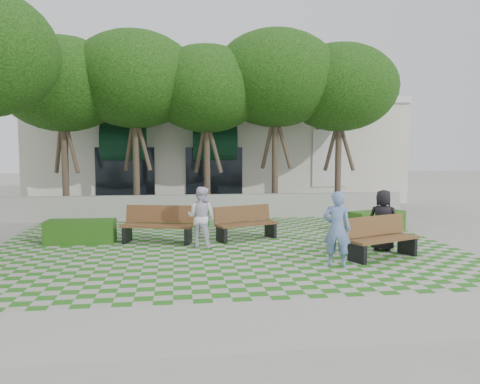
{
  "coord_description": "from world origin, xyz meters",
  "views": [
    {
      "loc": [
        -1.27,
        -11.27,
        2.53
      ],
      "look_at": [
        0.5,
        1.5,
        1.4
      ],
      "focal_mm": 35.0,
      "sensor_mm": 36.0,
      "label": 1
    }
  ],
  "objects": [
    {
      "name": "person_white",
      "position": [
        -0.61,
        0.95,
        0.8
      ],
      "size": [
        0.97,
        0.89,
        1.6
      ],
      "primitive_type": "imported",
      "rotation": [
        0.0,
        0.0,
        2.67
      ],
      "color": "white",
      "rests_on": "ground"
    },
    {
      "name": "person_blue",
      "position": [
        2.22,
        -1.54,
        0.83
      ],
      "size": [
        0.71,
        0.59,
        1.66
      ],
      "primitive_type": "imported",
      "rotation": [
        0.0,
        0.0,
        2.77
      ],
      "color": "#6782BC",
      "rests_on": "ground"
    },
    {
      "name": "bench_east",
      "position": [
        3.54,
        -0.9,
        0.47
      ],
      "size": [
        1.97,
        1.29,
        0.98
      ],
      "rotation": [
        0.0,
        0.0,
        0.39
      ],
      "color": "brown",
      "rests_on": "ground"
    },
    {
      "name": "ground",
      "position": [
        0.0,
        0.0,
        0.0
      ],
      "size": [
        90.0,
        90.0,
        0.0
      ],
      "primitive_type": "plane",
      "color": "gray",
      "rests_on": "ground"
    },
    {
      "name": "sidewalk_south",
      "position": [
        0.0,
        -4.7,
        0.01
      ],
      "size": [
        16.0,
        2.0,
        0.01
      ],
      "primitive_type": "cube",
      "color": "#9E9B93",
      "rests_on": "ground"
    },
    {
      "name": "lawn",
      "position": [
        0.0,
        1.0,
        0.01
      ],
      "size": [
        12.0,
        12.0,
        0.0
      ],
      "primitive_type": "plane",
      "color": "#2B721E",
      "rests_on": "ground"
    },
    {
      "name": "hedge_east",
      "position": [
        5.05,
        2.71,
        0.32
      ],
      "size": [
        1.94,
        1.25,
        0.63
      ],
      "primitive_type": "cube",
      "rotation": [
        0.0,
        0.0,
        0.32
      ],
      "color": "#245015",
      "rests_on": "ground"
    },
    {
      "name": "building",
      "position": [
        0.93,
        14.08,
        2.52
      ],
      "size": [
        18.0,
        8.92,
        5.15
      ],
      "color": "beige",
      "rests_on": "ground"
    },
    {
      "name": "hedge_midleft",
      "position": [
        -1.08,
        4.44,
        0.31
      ],
      "size": [
        1.89,
        1.1,
        0.62
      ],
      "primitive_type": "cube",
      "rotation": [
        0.0,
        0.0,
        -0.23
      ],
      "color": "#184E14",
      "rests_on": "ground"
    },
    {
      "name": "tree_row",
      "position": [
        -1.86,
        5.95,
        5.18
      ],
      "size": [
        17.7,
        13.4,
        7.41
      ],
      "color": "#47382B",
      "rests_on": "ground"
    },
    {
      "name": "hedge_west",
      "position": [
        -3.87,
        1.91,
        0.32
      ],
      "size": [
        1.86,
        0.8,
        0.64
      ],
      "primitive_type": "cube",
      "rotation": [
        0.0,
        0.0,
        -0.04
      ],
      "color": "#1F4A13",
      "rests_on": "ground"
    },
    {
      "name": "bench_west",
      "position": [
        -1.76,
        1.7,
        0.49
      ],
      "size": [
        2.04,
        1.11,
        1.02
      ],
      "rotation": [
        0.0,
        0.0,
        -0.25
      ],
      "color": "brown",
      "rests_on": "ground"
    },
    {
      "name": "person_dark",
      "position": [
        3.96,
        -0.09,
        0.78
      ],
      "size": [
        0.91,
        0.8,
        1.56
      ],
      "primitive_type": "imported",
      "rotation": [
        0.0,
        0.0,
        2.64
      ],
      "color": "black",
      "rests_on": "ground"
    },
    {
      "name": "bench_mid",
      "position": [
        0.71,
        1.85,
        0.46
      ],
      "size": [
        1.92,
        1.24,
        0.96
      ],
      "rotation": [
        0.0,
        0.0,
        0.38
      ],
      "color": "#55361D",
      "rests_on": "ground"
    },
    {
      "name": "retaining_wall",
      "position": [
        0.0,
        6.2,
        0.45
      ],
      "size": [
        15.0,
        0.36,
        0.9
      ],
      "primitive_type": "cube",
      "color": "#9E9B93",
      "rests_on": "ground"
    }
  ]
}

